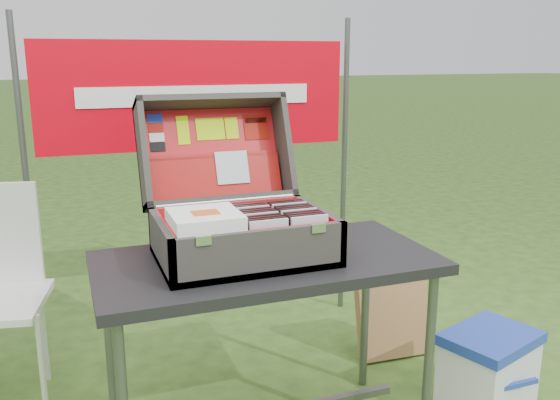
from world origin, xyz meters
name	(u,v)px	position (x,y,z in m)	size (l,w,h in m)	color
table	(267,353)	(0.00, 0.01, 0.39)	(1.24, 0.62, 0.78)	#262627
table_top	(266,263)	(0.00, 0.01, 0.76)	(1.24, 0.62, 0.04)	#262627
table_leg_fr	(429,363)	(0.56, -0.24, 0.37)	(0.04, 0.04, 0.74)	#59595B
table_leg_bl	(110,353)	(-0.57, 0.26, 0.37)	(0.04, 0.04, 0.74)	#59595B
table_leg_br	(365,311)	(0.56, 0.26, 0.37)	(0.04, 0.04, 0.74)	#59595B
suitcase	(238,182)	(-0.08, 0.09, 1.05)	(0.62, 0.60, 0.55)	#4F4B46
suitcase_base_bottom	(244,255)	(-0.08, 0.03, 0.79)	(0.62, 0.44, 0.02)	#4F4B46
suitcase_base_wall_front	(262,254)	(-0.08, -0.17, 0.86)	(0.62, 0.02, 0.17)	#4F4B46
suitcase_base_wall_back	(228,222)	(-0.08, 0.24, 0.86)	(0.62, 0.02, 0.17)	#4F4B46
suitcase_base_wall_left	(162,246)	(-0.38, 0.03, 0.86)	(0.02, 0.44, 0.17)	#4F4B46
suitcase_base_wall_right	(318,229)	(0.21, 0.03, 0.86)	(0.02, 0.44, 0.17)	#4F4B46
suitcase_liner_floor	(244,251)	(-0.08, 0.03, 0.80)	(0.57, 0.39, 0.01)	red
suitcase_latch_left	(203,241)	(-0.28, -0.19, 0.93)	(0.05, 0.01, 0.03)	silver
suitcase_latch_right	(318,228)	(0.11, -0.19, 0.93)	(0.05, 0.01, 0.03)	silver
suitcase_hinge	(227,201)	(-0.08, 0.25, 0.94)	(0.02, 0.02, 0.55)	silver
suitcase_lid_back	(212,155)	(-0.08, 0.48, 1.09)	(0.62, 0.44, 0.02)	#4F4B46
suitcase_lid_rim_far	(210,102)	(-0.08, 0.49, 1.31)	(0.62, 0.02, 0.17)	#4F4B46
suitcase_lid_rim_near	(222,201)	(-0.08, 0.34, 0.92)	(0.62, 0.02, 0.17)	#4F4B46
suitcase_lid_rim_left	(143,155)	(-0.38, 0.41, 1.12)	(0.02, 0.44, 0.17)	#4F4B46
suitcase_lid_rim_right	(283,147)	(0.21, 0.41, 1.12)	(0.02, 0.44, 0.17)	#4F4B46
suitcase_lid_liner	(213,154)	(-0.08, 0.46, 1.10)	(0.56, 0.39, 0.01)	red
suitcase_liner_wall_front	(260,249)	(-0.08, -0.16, 0.87)	(0.57, 0.01, 0.14)	red
suitcase_liner_wall_back	(229,220)	(-0.08, 0.23, 0.87)	(0.57, 0.01, 0.14)	red
suitcase_liner_wall_left	(166,242)	(-0.37, 0.03, 0.87)	(0.01, 0.39, 0.14)	red
suitcase_liner_wall_right	(314,226)	(0.20, 0.03, 0.87)	(0.01, 0.39, 0.14)	red
suitcase_lid_pocket	(217,177)	(-0.08, 0.41, 1.01)	(0.55, 0.18, 0.03)	#A0110D
suitcase_pocket_edge	(215,156)	(-0.08, 0.43, 1.09)	(0.54, 0.02, 0.02)	#A0110D
suitcase_pocket_cd	(232,168)	(-0.02, 0.40, 1.04)	(0.14, 0.14, 0.01)	silver
lid_sticker_cc_a	(155,118)	(-0.31, 0.52, 1.25)	(0.06, 0.04, 0.00)	#1933B2
lid_sticker_cc_b	(156,128)	(-0.31, 0.50, 1.21)	(0.06, 0.04, 0.00)	#9D1005
lid_sticker_cc_c	(157,137)	(-0.31, 0.49, 1.17)	(0.06, 0.04, 0.00)	white
lid_sticker_cc_d	(158,147)	(-0.31, 0.47, 1.14)	(0.06, 0.04, 0.00)	black
lid_card_neon_tall	(183,130)	(-0.20, 0.50, 1.20)	(0.05, 0.12, 0.00)	#B5E600
lid_card_neon_main	(210,129)	(-0.08, 0.50, 1.20)	(0.12, 0.09, 0.00)	#B5E600
lid_card_neon_small	(232,128)	(0.01, 0.50, 1.20)	(0.06, 0.09, 0.00)	#B5E600
lid_sticker_band	(256,127)	(0.12, 0.50, 1.20)	(0.11, 0.11, 0.00)	#9D1005
lid_sticker_band_bar	(255,120)	(0.12, 0.51, 1.23)	(0.10, 0.02, 0.00)	black
cd_left_0	(269,242)	(-0.05, -0.14, 0.88)	(0.14, 0.01, 0.16)	silver
cd_left_1	(267,240)	(-0.05, -0.11, 0.88)	(0.14, 0.01, 0.16)	black
cd_left_2	(264,238)	(-0.05, -0.09, 0.88)	(0.14, 0.01, 0.16)	black
cd_left_3	(262,236)	(-0.05, -0.06, 0.88)	(0.14, 0.01, 0.16)	black
cd_left_4	(260,234)	(-0.05, -0.04, 0.88)	(0.14, 0.01, 0.16)	silver
cd_left_5	(258,233)	(-0.05, -0.02, 0.88)	(0.14, 0.01, 0.16)	black
cd_left_6	(256,231)	(-0.05, 0.01, 0.88)	(0.14, 0.01, 0.16)	black
cd_left_7	(254,229)	(-0.05, 0.03, 0.88)	(0.14, 0.01, 0.16)	black
cd_left_8	(252,227)	(-0.05, 0.06, 0.88)	(0.14, 0.01, 0.16)	silver
cd_left_9	(250,225)	(-0.05, 0.08, 0.88)	(0.14, 0.01, 0.16)	black
cd_left_10	(248,224)	(-0.05, 0.11, 0.88)	(0.14, 0.01, 0.16)	black
cd_right_0	(309,238)	(0.10, -0.14, 0.88)	(0.14, 0.01, 0.16)	silver
cd_right_1	(307,236)	(0.10, -0.11, 0.88)	(0.14, 0.01, 0.16)	black
cd_right_2	(304,234)	(0.10, -0.09, 0.88)	(0.14, 0.01, 0.16)	black
cd_right_3	(301,232)	(0.10, -0.06, 0.88)	(0.14, 0.01, 0.16)	black
cd_right_4	(299,230)	(0.10, -0.04, 0.88)	(0.14, 0.01, 0.16)	silver
cd_right_5	(296,228)	(0.10, -0.02, 0.88)	(0.14, 0.01, 0.16)	black
cd_right_6	(294,227)	(0.10, 0.01, 0.88)	(0.14, 0.01, 0.16)	black
cd_right_7	(292,225)	(0.10, 0.03, 0.88)	(0.14, 0.01, 0.16)	black
cd_right_8	(289,223)	(0.10, 0.06, 0.88)	(0.14, 0.01, 0.16)	silver
cd_right_9	(287,222)	(0.10, 0.08, 0.88)	(0.14, 0.01, 0.16)	black
cd_right_10	(285,220)	(0.10, 0.11, 0.88)	(0.14, 0.01, 0.16)	black
songbook_0	(205,224)	(-0.24, -0.05, 0.94)	(0.23, 0.23, 0.01)	white
songbook_1	(205,223)	(-0.24, -0.05, 0.95)	(0.23, 0.23, 0.01)	white
songbook_2	(205,221)	(-0.24, -0.05, 0.95)	(0.23, 0.23, 0.01)	white
songbook_3	(205,220)	(-0.24, -0.05, 0.96)	(0.23, 0.23, 0.01)	white
songbook_4	(205,219)	(-0.24, -0.05, 0.96)	(0.23, 0.23, 0.01)	white
songbook_5	(205,217)	(-0.24, -0.05, 0.97)	(0.23, 0.23, 0.01)	white
songbook_6	(205,216)	(-0.24, -0.05, 0.97)	(0.23, 0.23, 0.01)	white
songbook_7	(205,214)	(-0.24, -0.05, 0.98)	(0.23, 0.23, 0.01)	white
songbook_8	(205,213)	(-0.24, -0.05, 0.98)	(0.23, 0.23, 0.01)	white
songbook_graphic	(205,212)	(-0.24, -0.06, 0.99)	(0.09, 0.07, 0.00)	#D85919
cooler	(488,370)	(0.98, -0.08, 0.17)	(0.39, 0.30, 0.35)	white
cooler_body	(488,375)	(0.98, -0.08, 0.15)	(0.37, 0.28, 0.30)	white
cooler_lid	(491,338)	(0.98, -0.08, 0.32)	(0.39, 0.30, 0.05)	#203CA4
cooler_handle	(514,385)	(0.98, -0.24, 0.19)	(0.23, 0.02, 0.02)	#203CA4
chair_leg_fr	(42,371)	(-0.83, 0.45, 0.25)	(0.02, 0.02, 0.49)	silver
chair_leg_br	(44,332)	(-0.83, 0.82, 0.25)	(0.02, 0.02, 0.49)	silver
chair_upright_right	(34,233)	(-0.83, 0.84, 0.72)	(0.02, 0.02, 0.46)	silver
cardboard_box	(393,318)	(0.83, 0.47, 0.20)	(0.38, 0.06, 0.40)	#A2673D
banner_post_left	(28,193)	(-0.85, 1.10, 0.85)	(0.03, 0.03, 1.70)	#59595B
banner_post_right	(344,170)	(0.85, 1.10, 0.85)	(0.03, 0.03, 1.70)	#59595B
banner	(198,95)	(0.00, 1.09, 1.30)	(1.60, 0.01, 0.55)	#CB0010
banner_text	(198,96)	(0.00, 1.08, 1.30)	(1.20, 0.00, 0.10)	white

